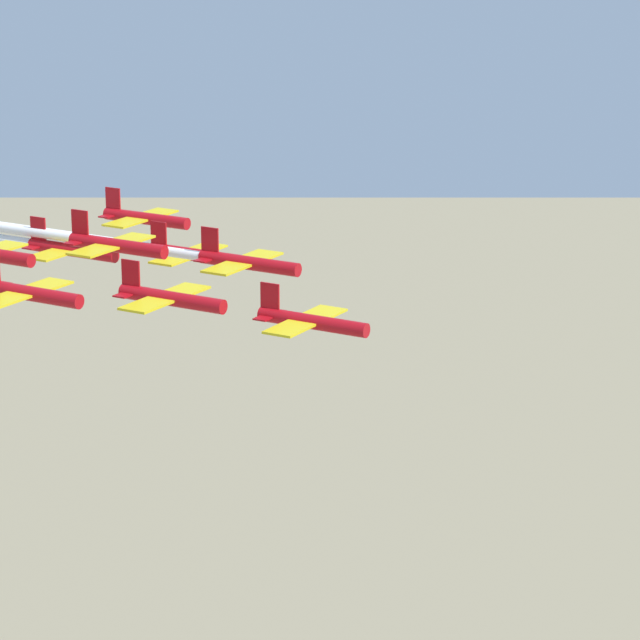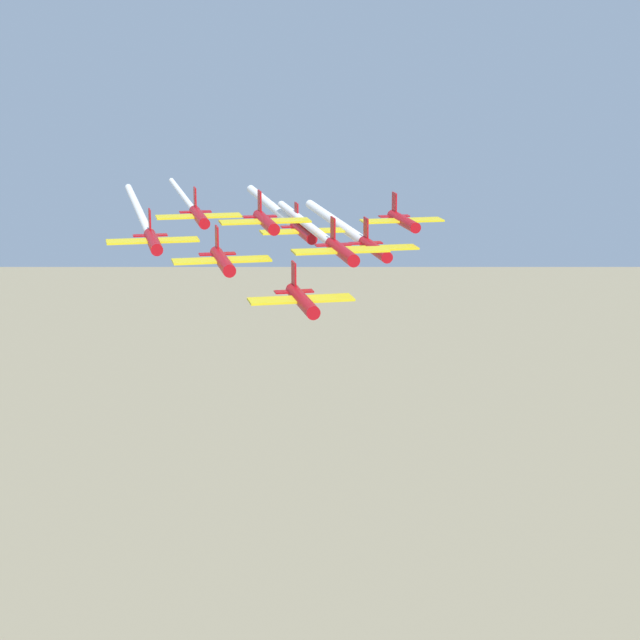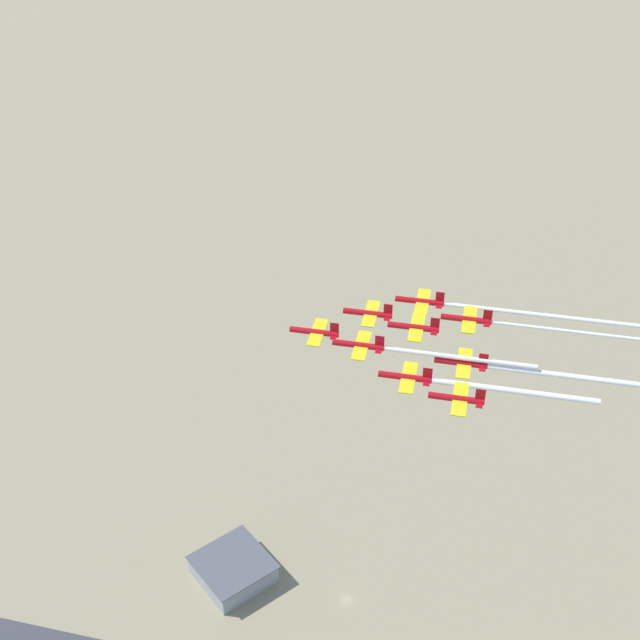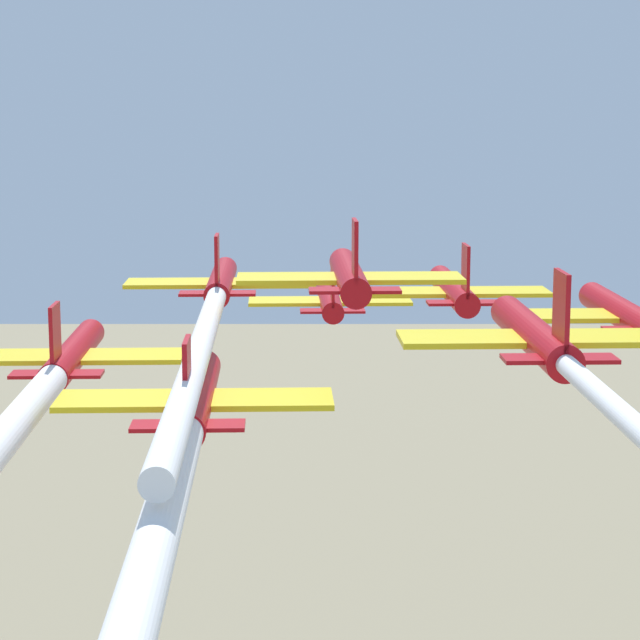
# 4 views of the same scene
# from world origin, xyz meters

# --- Properties ---
(ground_plane) EXTENTS (3000.00, 3000.00, 0.00)m
(ground_plane) POSITION_xyz_m (0.00, 0.00, 0.00)
(ground_plane) COLOR gray
(hangar) EXTENTS (26.01, 25.97, 8.89)m
(hangar) POSITION_xyz_m (27.42, -34.45, 4.47)
(hangar) COLOR gray
(hangar) RESTS_ON ground_plane
(jet_0) EXTENTS (9.66, 9.78, 3.69)m
(jet_0) POSITION_xyz_m (39.48, 33.80, 161.19)
(jet_0) COLOR #B20C14
(jet_1) EXTENTS (9.66, 9.78, 3.69)m
(jet_1) POSITION_xyz_m (37.22, 46.13, 163.91)
(jet_1) COLOR #B20C14
(jet_2) EXTENTS (9.66, 9.78, 3.69)m
(jet_2) POSITION_xyz_m (27.60, 37.81, 163.36)
(jet_2) COLOR #B20C14
(jet_3) EXTENTS (9.66, 9.78, 3.69)m
(jet_3) POSITION_xyz_m (34.96, 58.47, 162.09)
(jet_3) COLOR #B20C14
(jet_4) EXTENTS (9.66, 9.78, 3.69)m
(jet_4) POSITION_xyz_m (25.34, 50.15, 165.64)
(jet_4) COLOR #B20C14
(jet_5) EXTENTS (9.66, 9.78, 3.69)m
(jet_5) POSITION_xyz_m (15.72, 41.83, 163.85)
(jet_5) COLOR #B20C14
(jet_6) EXTENTS (9.66, 9.78, 3.69)m
(jet_6) POSITION_xyz_m (32.70, 70.81, 163.55)
(jet_6) COLOR #B20C14
(jet_7) EXTENTS (9.66, 9.78, 3.69)m
(jet_7) POSITION_xyz_m (23.08, 62.49, 162.60)
(jet_7) COLOR #B20C14
(jet_8) EXTENTS (9.66, 9.78, 3.69)m
(jet_8) POSITION_xyz_m (13.46, 54.17, 164.84)
(jet_8) COLOR #B20C14
(smoke_trail_1) EXTENTS (21.40, 24.54, 0.97)m
(smoke_trail_1) POSITION_xyz_m (23.59, 61.90, 163.86)
(smoke_trail_1) COLOR white
(smoke_trail_3) EXTENTS (22.67, 25.94, 1.24)m
(smoke_trail_3) POSITION_xyz_m (20.79, 74.85, 162.04)
(smoke_trail_3) COLOR white
(smoke_trail_5) EXTENTS (29.60, 34.02, 0.96)m
(smoke_trail_5) POSITION_xyz_m (-2.02, 62.34, 163.80)
(smoke_trail_5) COLOR white
(smoke_trail_7) EXTENTS (25.49, 29.21, 1.18)m
(smoke_trail_7) POSITION_xyz_m (7.48, 80.52, 162.54)
(smoke_trail_7) COLOR white
(smoke_trail_8) EXTENTS (21.75, 25.00, 0.70)m
(smoke_trail_8) POSITION_xyz_m (-0.45, 70.25, 164.79)
(smoke_trail_8) COLOR white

